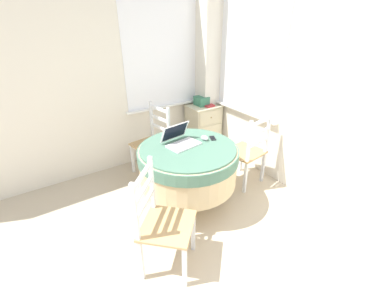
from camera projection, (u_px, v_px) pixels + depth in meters
corner_room_shell at (212, 87)px, 2.72m from camera, size 4.27×4.96×2.55m
round_dining_table at (188, 162)px, 2.75m from camera, size 1.06×1.06×0.72m
laptop at (181, 140)px, 2.71m from camera, size 0.38×0.34×0.21m
computer_mouse at (205, 138)px, 2.81m from camera, size 0.06×0.10×0.05m
cell_phone at (213, 138)px, 2.86m from camera, size 0.10×0.13×0.01m
dining_chair_near_back_window at (153, 142)px, 3.41m from camera, size 0.47×0.49×0.94m
dining_chair_near_right_window at (248, 152)px, 3.17m from camera, size 0.48×0.46×0.94m
dining_chair_camera_near at (162, 223)px, 2.06m from camera, size 0.59×0.59×0.94m
corner_cabinet at (203, 128)px, 4.08m from camera, size 0.48×0.41×0.73m
storage_box at (202, 101)px, 3.90m from camera, size 0.17×0.20×0.13m
book_on_cabinet at (207, 105)px, 3.91m from camera, size 0.15×0.22×0.02m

